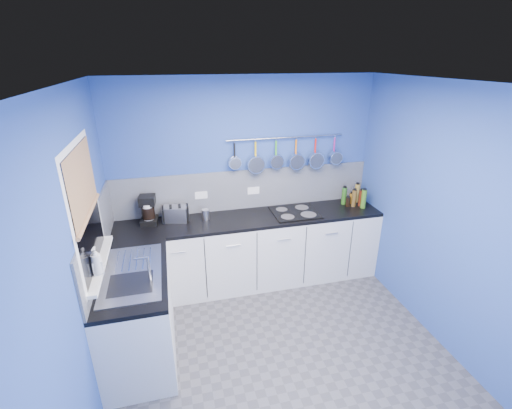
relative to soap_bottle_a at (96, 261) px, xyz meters
name	(u,v)px	position (x,y,z in m)	size (l,w,h in m)	color
floor	(279,349)	(1.53, -0.11, -1.18)	(3.20, 3.00, 0.02)	#47474C
ceiling	(288,82)	(1.53, -0.11, 1.34)	(3.20, 3.00, 0.02)	white
wall_back	(245,181)	(1.53, 1.40, 0.08)	(3.20, 0.02, 2.50)	#2B4897
wall_front	(381,378)	(1.53, -1.62, 0.08)	(3.20, 0.02, 2.50)	#2B4897
wall_left	(81,261)	(-0.08, -0.11, 0.08)	(0.02, 3.00, 2.50)	#2B4897
wall_right	(442,217)	(3.14, -0.11, 0.08)	(0.02, 3.00, 2.50)	#2B4897
backsplash_back	(245,189)	(1.53, 1.37, -0.02)	(3.20, 0.02, 0.50)	gray
backsplash_left	(98,236)	(-0.06, 0.49, -0.02)	(0.02, 1.80, 0.50)	gray
cabinet_run_back	(251,251)	(1.53, 1.09, -0.74)	(3.20, 0.60, 0.86)	silver
worktop_back	(251,219)	(1.53, 1.09, -0.29)	(3.20, 0.60, 0.04)	black
cabinet_run_left	(139,315)	(0.23, 0.19, -0.74)	(0.60, 1.20, 0.86)	silver
worktop_left	(133,275)	(0.23, 0.19, -0.29)	(0.60, 1.20, 0.04)	black
window_frame	(86,209)	(-0.05, 0.19, 0.38)	(0.01, 1.00, 1.10)	white
window_glass	(86,209)	(-0.04, 0.19, 0.38)	(0.01, 0.90, 1.00)	black
bamboo_blind	(82,182)	(-0.03, 0.19, 0.61)	(0.01, 0.90, 0.55)	#A3704E
window_sill	(100,263)	(-0.02, 0.19, -0.13)	(0.10, 0.98, 0.03)	white
sink_unit	(132,272)	(0.23, 0.19, -0.27)	(0.50, 0.95, 0.01)	silver
mixer_tap	(149,269)	(0.39, 0.01, -0.14)	(0.12, 0.08, 0.26)	silver
socket_left	(201,195)	(0.98, 1.36, -0.04)	(0.15, 0.01, 0.09)	white
socket_right	(253,191)	(1.63, 1.36, -0.04)	(0.15, 0.01, 0.09)	white
pot_rail	(286,138)	(2.03, 1.34, 0.61)	(0.02, 0.02, 1.45)	silver
soap_bottle_a	(96,261)	(0.00, 0.00, 0.00)	(0.09, 0.09, 0.24)	white
soap_bottle_b	(97,264)	(0.00, 0.01, -0.03)	(0.08, 0.08, 0.17)	white
paper_towel	(148,214)	(0.36, 1.18, -0.15)	(0.11, 0.11, 0.25)	white
coffee_maker	(148,210)	(0.36, 1.20, -0.10)	(0.19, 0.21, 0.33)	black
toaster	(176,214)	(0.66, 1.20, -0.18)	(0.28, 0.16, 0.18)	silver
canister	(205,215)	(1.00, 1.15, -0.21)	(0.09, 0.09, 0.13)	silver
hob	(295,212)	(2.08, 1.08, -0.26)	(0.55, 0.48, 0.01)	black
pan_0	(235,155)	(1.40, 1.33, 0.44)	(0.15, 0.07, 0.34)	silver
pan_1	(256,156)	(1.65, 1.33, 0.41)	(0.22, 0.08, 0.41)	silver
pan_2	(276,153)	(1.90, 1.33, 0.43)	(0.18, 0.08, 0.37)	silver
pan_3	(296,153)	(2.16, 1.33, 0.41)	(0.20, 0.10, 0.39)	silver
pan_4	(315,152)	(2.41, 1.33, 0.41)	(0.20, 0.10, 0.39)	silver
pan_5	(334,149)	(2.67, 1.33, 0.43)	(0.17, 0.12, 0.36)	silver
condiment_0	(357,193)	(2.99, 1.22, -0.15)	(0.06, 0.06, 0.25)	olive
condiment_1	(352,198)	(2.90, 1.19, -0.20)	(0.06, 0.06, 0.14)	#8C5914
condiment_2	(344,196)	(2.80, 1.19, -0.16)	(0.06, 0.06, 0.22)	#265919
condiment_3	(361,198)	(2.98, 1.09, -0.16)	(0.06, 0.06, 0.21)	#4C190C
condiment_4	(354,198)	(2.88, 1.09, -0.16)	(0.06, 0.06, 0.22)	brown
condiment_5	(348,202)	(2.81, 1.11, -0.21)	(0.06, 0.06, 0.12)	black
condiment_6	(364,199)	(2.98, 1.02, -0.15)	(0.06, 0.06, 0.24)	#3F721E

